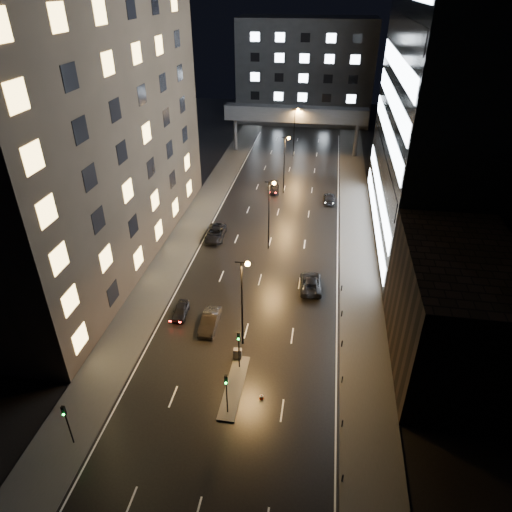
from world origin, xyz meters
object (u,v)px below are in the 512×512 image
object	(u,v)px
car_away_d	(274,188)
car_away_a	(181,311)
car_toward_a	(311,283)
car_away_b	(210,321)
car_away_c	(216,233)
utility_cabinet	(238,353)
car_toward_b	(329,198)

from	to	relation	value
car_away_d	car_away_a	bearing A→B (deg)	-106.08
car_away_a	car_toward_a	bearing A→B (deg)	23.67
car_away_b	car_away_c	xyz separation A→B (m)	(-4.05, 19.78, -0.01)
car_away_b	utility_cabinet	world-z (taller)	car_away_b
car_away_d	car_toward_b	world-z (taller)	car_toward_b
car_away_c	car_toward_a	world-z (taller)	car_away_c
car_away_a	utility_cabinet	bearing A→B (deg)	-41.85
car_toward_b	car_away_a	bearing A→B (deg)	63.31
car_away_c	utility_cabinet	xyz separation A→B (m)	(7.98, -24.16, -0.07)
car_toward_a	utility_cabinet	size ratio (longest dim) A/B	4.92
car_away_b	car_toward_a	bearing A→B (deg)	40.17
car_away_c	utility_cabinet	distance (m)	25.44
car_away_b	car_away_c	world-z (taller)	car_away_b
car_away_b	car_toward_a	world-z (taller)	car_away_b
car_away_a	car_away_b	size ratio (longest dim) A/B	0.78
car_away_a	car_away_c	world-z (taller)	car_away_c
car_away_a	car_away_c	distance (m)	18.29
car_away_c	utility_cabinet	size ratio (longest dim) A/B	5.02
car_away_b	car_away_c	bearing A→B (deg)	100.76
car_away_b	car_toward_a	xyz separation A→B (m)	(10.47, 9.09, -0.02)
car_away_a	utility_cabinet	world-z (taller)	car_away_a
car_toward_b	car_away_d	bearing A→B (deg)	-17.77
car_toward_a	car_away_a	bearing A→B (deg)	23.78
car_away_a	car_toward_b	xyz separation A→B (m)	(15.93, 33.81, 0.03)
car_away_d	car_toward_b	distance (m)	10.28
car_away_a	car_away_d	bearing A→B (deg)	76.17
car_away_d	car_toward_a	bearing A→B (deg)	-81.05
car_away_b	utility_cabinet	size ratio (longest dim) A/B	4.27
car_away_b	car_toward_b	world-z (taller)	car_away_b
car_away_a	car_away_b	bearing A→B (deg)	-26.22
car_toward_b	utility_cabinet	bearing A→B (deg)	76.79
car_away_a	utility_cabinet	xyz separation A→B (m)	(7.68, -5.87, 0.07)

